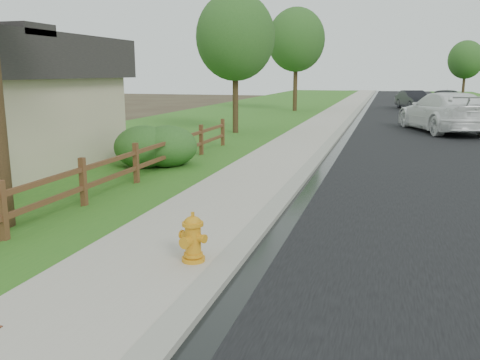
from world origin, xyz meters
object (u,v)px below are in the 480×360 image
(ranch_fence, at_px, (112,170))
(white_suv, at_px, (444,112))
(dark_car_mid, at_px, (446,101))
(fire_hydrant, at_px, (193,239))

(ranch_fence, relative_size, white_suv, 2.56)
(dark_car_mid, bearing_deg, white_suv, 95.90)
(ranch_fence, relative_size, fire_hydrant, 22.33)
(ranch_fence, distance_m, fire_hydrant, 5.12)
(white_suv, bearing_deg, ranch_fence, 43.44)
(ranch_fence, xyz_separation_m, fire_hydrant, (3.50, -3.74, -0.17))
(ranch_fence, distance_m, white_suv, 18.51)
(fire_hydrant, distance_m, dark_car_mid, 32.99)
(fire_hydrant, height_order, white_suv, white_suv)
(white_suv, bearing_deg, fire_hydrant, 56.99)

